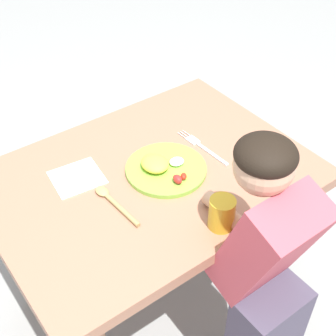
# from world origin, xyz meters

# --- Properties ---
(ground_plane) EXTENTS (8.00, 8.00, 0.00)m
(ground_plane) POSITION_xyz_m (0.00, 0.00, 0.00)
(ground_plane) COLOR gray
(dining_table) EXTENTS (1.01, 0.74, 0.68)m
(dining_table) POSITION_xyz_m (0.00, 0.00, 0.56)
(dining_table) COLOR #A36E54
(dining_table) RESTS_ON ground_plane
(plate) EXTENTS (0.26, 0.26, 0.05)m
(plate) POSITION_xyz_m (0.05, -0.02, 0.69)
(plate) COLOR #84C442
(plate) RESTS_ON dining_table
(fork) EXTENTS (0.03, 0.24, 0.01)m
(fork) POSITION_xyz_m (0.22, 0.01, 0.68)
(fork) COLOR silver
(fork) RESTS_ON dining_table
(spoon) EXTENTS (0.04, 0.21, 0.01)m
(spoon) POSITION_xyz_m (-0.16, -0.04, 0.69)
(spoon) COLOR tan
(spoon) RESTS_ON dining_table
(drinking_cup) EXTENTS (0.07, 0.07, 0.10)m
(drinking_cup) POSITION_xyz_m (0.04, -0.30, 0.73)
(drinking_cup) COLOR gold
(drinking_cup) RESTS_ON dining_table
(person) EXTENTS (0.22, 0.37, 1.02)m
(person) POSITION_xyz_m (0.07, -0.47, 0.54)
(person) COLOR #494357
(person) RESTS_ON ground_plane
(napkin) EXTENTS (0.17, 0.16, 0.00)m
(napkin) POSITION_xyz_m (-0.20, 0.12, 0.68)
(napkin) COLOR white
(napkin) RESTS_ON dining_table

